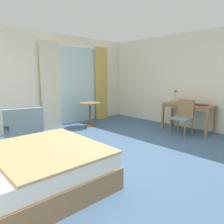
# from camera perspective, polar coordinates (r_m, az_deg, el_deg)

# --- Properties ---
(ground) EXTENTS (6.67, 6.47, 0.10)m
(ground) POSITION_cam_1_polar(r_m,az_deg,el_deg) (4.22, 1.10, -11.89)
(ground) COLOR #426084
(wall_back) EXTENTS (6.27, 0.12, 2.71)m
(wall_back) POSITION_cam_1_polar(r_m,az_deg,el_deg) (6.39, -18.13, 7.98)
(wall_back) COLOR silver
(wall_back) RESTS_ON ground
(wall_right) EXTENTS (0.12, 6.07, 2.71)m
(wall_right) POSITION_cam_1_polar(r_m,az_deg,el_deg) (6.46, 21.19, 7.82)
(wall_right) COLOR silver
(wall_right) RESTS_ON ground
(balcony_glass_door) EXTENTS (1.46, 0.02, 2.38)m
(balcony_glass_door) POSITION_cam_1_polar(r_m,az_deg,el_deg) (6.86, -9.53, 7.08)
(balcony_glass_door) COLOR silver
(balcony_glass_door) RESTS_ON ground
(curtain_panel_left) EXTENTS (0.57, 0.10, 2.45)m
(curtain_panel_left) POSITION_cam_1_polar(r_m,az_deg,el_deg) (6.29, -16.28, 6.86)
(curtain_panel_left) COLOR beige
(curtain_panel_left) RESTS_ON ground
(curtain_panel_right) EXTENTS (0.47, 0.10, 2.45)m
(curtain_panel_right) POSITION_cam_1_polar(r_m,az_deg,el_deg) (7.36, -2.89, 7.64)
(curtain_panel_right) COLOR tan
(curtain_panel_right) RESTS_ON ground
(bed) EXTENTS (2.11, 1.68, 1.03)m
(bed) POSITION_cam_1_polar(r_m,az_deg,el_deg) (3.03, -23.96, -14.96)
(bed) COLOR olive
(bed) RESTS_ON ground
(writing_desk) EXTENTS (0.57, 1.33, 0.75)m
(writing_desk) POSITION_cam_1_polar(r_m,az_deg,el_deg) (6.08, 20.00, 1.17)
(writing_desk) COLOR olive
(writing_desk) RESTS_ON ground
(desk_chair) EXTENTS (0.45, 0.45, 0.91)m
(desk_chair) POSITION_cam_1_polar(r_m,az_deg,el_deg) (5.70, 18.79, -0.83)
(desk_chair) COLOR gray
(desk_chair) RESTS_ON ground
(desk_lamp) EXTENTS (0.27, 0.21, 0.44)m
(desk_lamp) POSITION_cam_1_polar(r_m,az_deg,el_deg) (6.14, 16.81, 4.88)
(desk_lamp) COLOR tan
(desk_lamp) RESTS_ON writing_desk
(closed_book) EXTENTS (0.29, 0.37, 0.02)m
(closed_book) POSITION_cam_1_polar(r_m,az_deg,el_deg) (5.90, 23.01, 1.78)
(closed_book) COLOR maroon
(closed_book) RESTS_ON writing_desk
(armchair_by_window) EXTENTS (0.93, 0.94, 0.86)m
(armchair_by_window) POSITION_cam_1_polar(r_m,az_deg,el_deg) (4.96, -22.94, -4.67)
(armchair_by_window) COLOR gray
(armchair_by_window) RESTS_ON ground
(round_cafe_table) EXTENTS (0.66, 0.66, 0.71)m
(round_cafe_table) POSITION_cam_1_polar(r_m,az_deg,el_deg) (6.38, -6.02, 0.91)
(round_cafe_table) COLOR olive
(round_cafe_table) RESTS_ON ground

